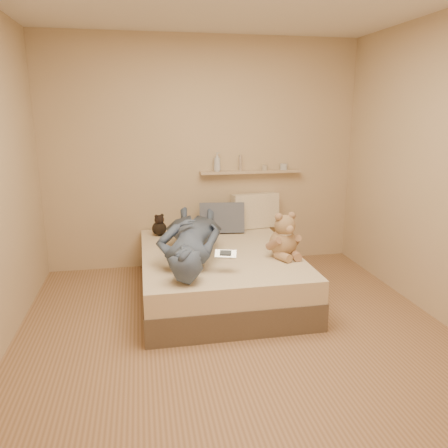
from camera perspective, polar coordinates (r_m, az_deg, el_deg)
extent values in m
plane|color=#97704E|center=(3.64, 1.99, -14.87)|extent=(3.80, 3.80, 0.00)
plane|color=tan|center=(5.07, -2.69, 9.00)|extent=(3.60, 0.00, 3.60)
plane|color=tan|center=(1.47, 19.07, -5.70)|extent=(3.60, 0.00, 3.60)
cube|color=brown|center=(4.41, -0.69, -7.61)|extent=(1.50, 1.90, 0.25)
cube|color=beige|center=(4.33, -0.70, -4.85)|extent=(1.48, 1.88, 0.20)
cube|color=silver|center=(3.71, 0.22, -3.95)|extent=(0.20, 0.13, 0.06)
cube|color=black|center=(3.70, 0.21, -3.75)|extent=(0.10, 0.07, 0.03)
sphere|color=#9C7255|center=(4.16, 7.72, -2.47)|extent=(0.26, 0.26, 0.26)
sphere|color=#8D714D|center=(4.09, 7.97, -0.17)|extent=(0.20, 0.20, 0.20)
sphere|color=#A07857|center=(4.03, 7.17, 0.92)|extent=(0.07, 0.07, 0.07)
sphere|color=#986C53|center=(4.10, 8.84, 1.09)|extent=(0.07, 0.07, 0.07)
sphere|color=#A27D59|center=(4.02, 8.58, -0.70)|extent=(0.08, 0.08, 0.08)
cylinder|color=#91684D|center=(4.06, 6.50, -2.57)|extent=(0.14, 0.18, 0.15)
cylinder|color=#8D684B|center=(4.18, 9.40, -2.18)|extent=(0.09, 0.18, 0.15)
cylinder|color=tan|center=(4.06, 7.72, -4.25)|extent=(0.14, 0.19, 0.09)
cylinder|color=#9C7053|center=(4.12, 9.24, -4.01)|extent=(0.08, 0.18, 0.09)
cylinder|color=beige|center=(4.11, 7.93, -1.25)|extent=(0.16, 0.16, 0.02)
sphere|color=black|center=(4.87, -8.46, -0.58)|extent=(0.16, 0.16, 0.16)
sphere|color=black|center=(4.84, -8.45, 0.55)|extent=(0.11, 0.11, 0.11)
sphere|color=black|center=(4.82, -8.85, 1.00)|extent=(0.04, 0.04, 0.04)
sphere|color=black|center=(4.85, -8.10, 1.12)|extent=(0.04, 0.04, 0.04)
cube|color=beige|center=(5.15, 4.10, 1.75)|extent=(0.57, 0.27, 0.41)
cube|color=#575B69|center=(4.93, -0.29, 0.85)|extent=(0.52, 0.26, 0.36)
imported|color=#414F66|center=(4.12, -4.37, -1.67)|extent=(0.88, 1.68, 0.38)
cube|color=tan|center=(5.14, 3.56, 6.82)|extent=(1.20, 0.12, 0.03)
imported|color=silver|center=(5.04, -0.90, 8.11)|extent=(0.10, 0.10, 0.22)
cylinder|color=silver|center=(5.09, 2.16, 7.98)|extent=(0.04, 0.04, 0.18)
cylinder|color=#BFB6A4|center=(5.17, 5.33, 7.36)|extent=(0.07, 0.07, 0.06)
cylinder|color=#B5BABE|center=(5.24, 7.81, 7.43)|extent=(0.09, 0.09, 0.07)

